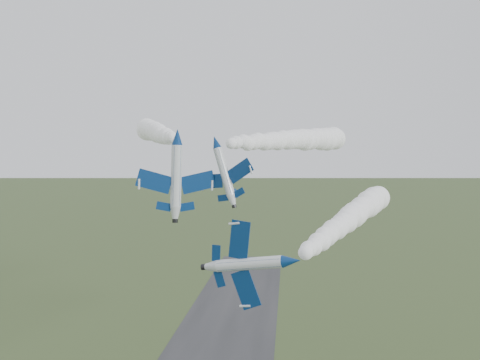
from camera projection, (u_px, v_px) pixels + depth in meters
The scene contains 6 objects.
jet_lead at pixel (292, 261), 59.33m from camera, with size 6.13×12.12×10.10m.
smoke_trail_jet_lead at pixel (351, 217), 87.52m from camera, with size 4.84×55.75×4.84m, color white, non-canonical shape.
jet_pair_left at pixel (177, 137), 78.74m from camera, with size 11.70×13.49×3.45m.
smoke_trail_jet_pair_left at pixel (156, 133), 108.52m from camera, with size 4.86×54.24×4.86m, color white, non-canonical shape.
jet_pair_right at pixel (215, 142), 80.19m from camera, with size 9.03×10.91×3.65m.
smoke_trail_jet_pair_right at pixel (295, 140), 110.18m from camera, with size 5.48×62.83×5.48m, color white, non-canonical shape.
Camera 1 is at (14.91, -60.44, 42.22)m, focal length 40.00 mm.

